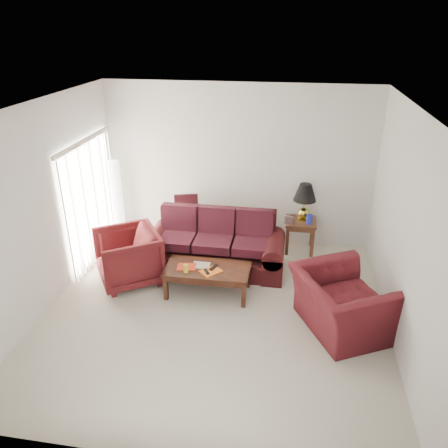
# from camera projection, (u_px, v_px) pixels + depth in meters

# --- Properties ---
(floor) EXTENTS (5.00, 5.00, 0.00)m
(floor) POSITION_uv_depth(u_px,v_px,m) (215.00, 311.00, 6.56)
(floor) COLOR beige
(floor) RESTS_ON ground
(blinds) EXTENTS (0.10, 2.00, 2.16)m
(blinds) POSITION_uv_depth(u_px,v_px,m) (92.00, 202.00, 7.62)
(blinds) COLOR silver
(blinds) RESTS_ON ground
(sofa) EXTENTS (2.44, 1.16, 0.98)m
(sofa) POSITION_uv_depth(u_px,v_px,m) (215.00, 243.00, 7.51)
(sofa) COLOR black
(sofa) RESTS_ON ground
(throw_pillow) EXTENTS (0.49, 0.33, 0.46)m
(throw_pillow) POSITION_uv_depth(u_px,v_px,m) (186.00, 206.00, 8.28)
(throw_pillow) COLOR black
(throw_pillow) RESTS_ON sofa
(end_table) EXTENTS (0.58, 0.58, 0.61)m
(end_table) POSITION_uv_depth(u_px,v_px,m) (300.00, 235.00, 8.17)
(end_table) COLOR #4E351A
(end_table) RESTS_ON ground
(table_lamp) EXTENTS (0.46, 0.46, 0.70)m
(table_lamp) POSITION_uv_depth(u_px,v_px,m) (304.00, 202.00, 7.94)
(table_lamp) COLOR #B19D37
(table_lamp) RESTS_ON end_table
(clock) EXTENTS (0.16, 0.10, 0.15)m
(clock) POSITION_uv_depth(u_px,v_px,m) (289.00, 220.00, 7.89)
(clock) COLOR silver
(clock) RESTS_ON end_table
(blue_canister) EXTENTS (0.12, 0.12, 0.17)m
(blue_canister) POSITION_uv_depth(u_px,v_px,m) (309.00, 219.00, 7.88)
(blue_canister) COLOR #1825A0
(blue_canister) RESTS_ON end_table
(picture_frame) EXTENTS (0.18, 0.20, 0.06)m
(picture_frame) POSITION_uv_depth(u_px,v_px,m) (291.00, 213.00, 8.16)
(picture_frame) COLOR silver
(picture_frame) RESTS_ON end_table
(floor_lamp) EXTENTS (0.33, 0.33, 1.59)m
(floor_lamp) POSITION_uv_depth(u_px,v_px,m) (117.00, 200.00, 8.48)
(floor_lamp) COLOR white
(floor_lamp) RESTS_ON ground
(armchair_left) EXTENTS (1.35, 1.34, 0.90)m
(armchair_left) POSITION_uv_depth(u_px,v_px,m) (128.00, 257.00, 7.14)
(armchair_left) COLOR #481013
(armchair_left) RESTS_ON ground
(armchair_right) EXTENTS (1.59, 1.66, 0.84)m
(armchair_right) POSITION_uv_depth(u_px,v_px,m) (342.00, 303.00, 6.04)
(armchair_right) COLOR #451015
(armchair_right) RESTS_ON ground
(coffee_table) EXTENTS (1.47, 1.06, 0.46)m
(coffee_table) POSITION_uv_depth(u_px,v_px,m) (208.00, 280.00, 6.90)
(coffee_table) COLOR black
(coffee_table) RESTS_ON ground
(magazine_red) EXTENTS (0.31, 0.25, 0.02)m
(magazine_red) POSITION_uv_depth(u_px,v_px,m) (187.00, 267.00, 6.81)
(magazine_red) COLOR red
(magazine_red) RESTS_ON coffee_table
(magazine_white) EXTENTS (0.27, 0.21, 0.02)m
(magazine_white) POSITION_uv_depth(u_px,v_px,m) (201.00, 265.00, 6.86)
(magazine_white) COLOR beige
(magazine_white) RESTS_ON coffee_table
(magazine_orange) EXTENTS (0.38, 0.38, 0.02)m
(magazine_orange) POSITION_uv_depth(u_px,v_px,m) (211.00, 271.00, 6.69)
(magazine_orange) COLOR orange
(magazine_orange) RESTS_ON coffee_table
(remote_a) EXTENTS (0.12, 0.16, 0.02)m
(remote_a) POSITION_uv_depth(u_px,v_px,m) (207.00, 271.00, 6.65)
(remote_a) COLOR black
(remote_a) RESTS_ON coffee_table
(remote_b) EXTENTS (0.12, 0.19, 0.02)m
(remote_b) POSITION_uv_depth(u_px,v_px,m) (214.00, 267.00, 6.76)
(remote_b) COLOR black
(remote_b) RESTS_ON coffee_table
(yellow_glass) EXTENTS (0.08, 0.08, 0.13)m
(yellow_glass) POSITION_uv_depth(u_px,v_px,m) (186.00, 268.00, 6.66)
(yellow_glass) COLOR gold
(yellow_glass) RESTS_ON coffee_table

